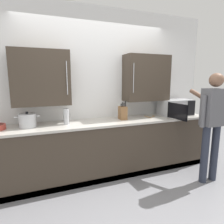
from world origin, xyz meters
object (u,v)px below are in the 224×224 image
stock_pot (27,121)px  person_figure (212,118)px  knife_block (123,113)px  microwave_oven (174,107)px  thermos_flask (66,116)px  wooden_spoon (151,116)px

stock_pot → person_figure: size_ratio=0.20×
knife_block → stock_pot: 1.46m
microwave_oven → thermos_flask: 2.00m
thermos_flask → person_figure: (2.03, -0.79, -0.03)m
knife_block → person_figure: bearing=-36.5°
knife_block → stock_pot: bearing=-179.7°
knife_block → wooden_spoon: size_ratio=1.59×
knife_block → thermos_flask: bearing=-178.7°
microwave_oven → stock_pot: microwave_oven is taller
thermos_flask → knife_block: knife_block is taller
microwave_oven → wooden_spoon: size_ratio=4.03×
microwave_oven → wooden_spoon: 0.53m
wooden_spoon → stock_pot: size_ratio=0.59×
thermos_flask → wooden_spoon: (1.48, 0.02, -0.11)m
wooden_spoon → person_figure: size_ratio=0.12×
wooden_spoon → person_figure: (0.54, -0.81, 0.08)m
person_figure → knife_block: bearing=143.5°
wooden_spoon → person_figure: bearing=-56.0°
wooden_spoon → stock_pot: bearing=-179.9°
microwave_oven → knife_block: bearing=-179.5°
microwave_oven → person_figure: size_ratio=0.47×
microwave_oven → thermos_flask: (-2.00, -0.03, -0.02)m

